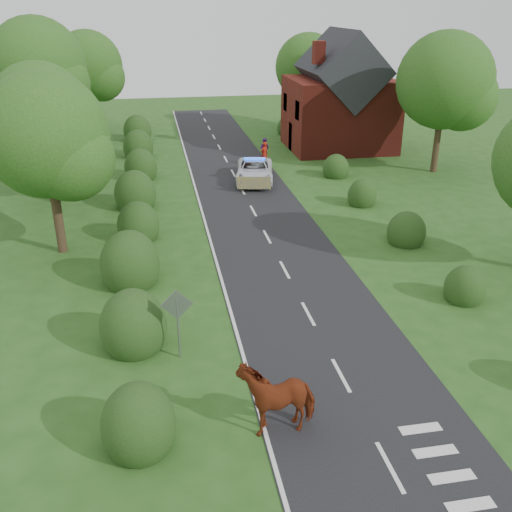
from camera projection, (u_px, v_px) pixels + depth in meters
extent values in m
plane|color=#27501B|center=(341.00, 376.00, 18.22)|extent=(120.00, 120.00, 0.00)
cube|color=black|center=(256.00, 217.00, 31.70)|extent=(6.00, 70.00, 0.02)
cube|color=white|center=(390.00, 467.00, 14.62)|extent=(0.12, 1.80, 0.01)
cube|color=white|center=(341.00, 375.00, 18.21)|extent=(0.12, 1.80, 0.01)
cube|color=white|center=(308.00, 314.00, 21.81)|extent=(0.12, 1.80, 0.01)
cube|color=white|center=(285.00, 270.00, 25.40)|extent=(0.12, 1.80, 0.01)
cube|color=white|center=(267.00, 237.00, 28.99)|extent=(0.12, 1.80, 0.01)
cube|color=white|center=(253.00, 211.00, 32.59)|extent=(0.12, 1.80, 0.01)
cube|color=white|center=(242.00, 190.00, 36.18)|extent=(0.12, 1.80, 0.01)
cube|color=white|center=(233.00, 173.00, 39.78)|extent=(0.12, 1.80, 0.01)
cube|color=white|center=(226.00, 159.00, 43.37)|extent=(0.12, 1.80, 0.01)
cube|color=white|center=(219.00, 147.00, 46.97)|extent=(0.12, 1.80, 0.01)
cube|color=white|center=(214.00, 137.00, 50.56)|extent=(0.12, 1.80, 0.01)
cube|color=white|center=(209.00, 128.00, 54.16)|extent=(0.12, 1.80, 0.01)
cube|color=white|center=(205.00, 120.00, 57.75)|extent=(0.12, 1.80, 0.01)
cube|color=white|center=(201.00, 113.00, 61.35)|extent=(0.12, 1.80, 0.01)
cube|color=white|center=(204.00, 220.00, 31.21)|extent=(0.12, 70.00, 0.01)
cube|color=white|center=(470.00, 505.00, 13.50)|extent=(1.20, 0.35, 0.01)
cube|color=white|center=(452.00, 477.00, 14.31)|extent=(1.20, 0.35, 0.01)
cube|color=white|center=(435.00, 451.00, 15.12)|extent=(1.20, 0.35, 0.01)
cube|color=white|center=(420.00, 429.00, 15.92)|extent=(1.20, 0.35, 0.01)
ellipsoid|color=#1D3815|center=(139.00, 425.00, 15.12)|extent=(2.00, 2.10, 2.40)
ellipsoid|color=#1D3815|center=(133.00, 327.00, 19.55)|extent=(2.30, 2.41, 2.70)
ellipsoid|color=#1D3815|center=(130.00, 265.00, 23.97)|extent=(2.50, 2.62, 3.00)
ellipsoid|color=#1D3815|center=(138.00, 226.00, 28.57)|extent=(2.10, 2.20, 2.50)
ellipsoid|color=#1D3815|center=(135.00, 194.00, 33.00)|extent=(2.40, 2.52, 2.80)
ellipsoid|color=#1D3815|center=(141.00, 168.00, 38.46)|extent=(2.20, 2.31, 2.60)
ellipsoid|color=#1D3815|center=(138.00, 147.00, 43.81)|extent=(2.30, 2.41, 2.70)
ellipsoid|color=#1D3815|center=(137.00, 131.00, 49.17)|extent=(2.40, 2.52, 2.80)
ellipsoid|color=#1D3815|center=(464.00, 288.00, 22.65)|extent=(1.60, 1.68, 1.90)
ellipsoid|color=#1D3815|center=(406.00, 232.00, 28.06)|extent=(1.90, 2.00, 2.10)
ellipsoid|color=#1D3815|center=(362.00, 196.00, 33.44)|extent=(1.70, 1.78, 2.00)
ellipsoid|color=#1D3815|center=(336.00, 169.00, 38.88)|extent=(1.80, 1.89, 2.00)
ellipsoid|color=#1D3815|center=(286.00, 128.00, 51.43)|extent=(1.70, 1.78, 2.00)
cylinder|color=#332316|center=(57.00, 212.00, 26.56)|extent=(0.44, 0.44, 3.96)
sphere|color=#1C4819|center=(46.00, 135.00, 25.09)|extent=(5.60, 5.60, 5.60)
sphere|color=#487B25|center=(70.00, 157.00, 25.12)|extent=(3.92, 3.92, 3.92)
cylinder|color=#332316|center=(49.00, 171.00, 33.54)|extent=(0.44, 0.44, 3.74)
sphere|color=#1C4819|center=(40.00, 112.00, 32.16)|extent=(5.60, 5.60, 5.60)
sphere|color=#487B25|center=(59.00, 128.00, 32.16)|extent=(3.92, 3.92, 3.92)
cylinder|color=#332316|center=(47.00, 128.00, 42.06)|extent=(0.44, 0.44, 4.84)
sphere|color=#1C4819|center=(38.00, 66.00, 40.27)|extent=(6.80, 6.80, 6.80)
sphere|color=#487B25|center=(56.00, 83.00, 40.30)|extent=(4.76, 4.76, 4.76)
cylinder|color=#332316|center=(93.00, 109.00, 51.59)|extent=(0.44, 0.44, 4.18)
sphere|color=#1C4819|center=(88.00, 65.00, 50.05)|extent=(6.00, 6.00, 6.00)
sphere|color=#487B25|center=(101.00, 77.00, 50.07)|extent=(4.20, 4.20, 4.20)
cylinder|color=#332316|center=(437.00, 140.00, 39.39)|extent=(0.44, 0.44, 4.40)
sphere|color=#1C4819|center=(445.00, 80.00, 37.77)|extent=(6.40, 6.40, 6.40)
sphere|color=#487B25|center=(463.00, 97.00, 37.78)|extent=(4.48, 4.48, 4.48)
cylinder|color=#332316|center=(307.00, 108.00, 53.04)|extent=(0.44, 0.44, 3.96)
sphere|color=#1C4819|center=(308.00, 67.00, 51.58)|extent=(6.00, 6.00, 6.00)
sphere|color=#487B25|center=(321.00, 78.00, 51.58)|extent=(4.20, 4.20, 4.20)
cylinder|color=gray|center=(178.00, 329.00, 18.75)|extent=(0.08, 0.08, 2.20)
cube|color=gray|center=(177.00, 305.00, 18.38)|extent=(1.06, 0.04, 1.06)
cube|color=maroon|center=(339.00, 114.00, 45.62)|extent=(8.00, 7.00, 5.50)
cube|color=black|center=(342.00, 69.00, 44.22)|extent=(5.94, 7.40, 5.94)
cube|color=maroon|center=(319.00, 52.00, 41.44)|extent=(0.80, 0.80, 1.60)
imported|color=#6A320F|center=(277.00, 398.00, 15.83)|extent=(2.56, 1.56, 1.72)
imported|color=white|center=(255.00, 171.00, 37.83)|extent=(3.31, 5.49, 1.43)
cube|color=yellow|center=(254.00, 183.00, 35.49)|extent=(2.10, 0.47, 0.78)
cube|color=blue|center=(255.00, 159.00, 37.50)|extent=(1.45, 0.55, 0.14)
imported|color=maroon|center=(264.00, 154.00, 41.18)|extent=(0.79, 0.71, 1.80)
imported|color=#52207B|center=(264.00, 149.00, 43.07)|extent=(1.00, 0.95, 1.63)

